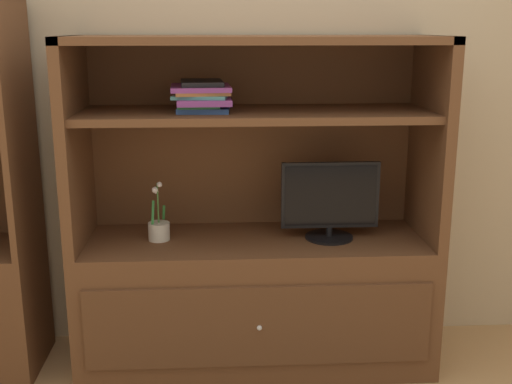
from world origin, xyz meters
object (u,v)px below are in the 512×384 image
(tv_monitor, at_px, (330,201))
(potted_plant, at_px, (159,228))
(media_console, at_px, (255,266))
(magazine_stack, at_px, (202,96))

(tv_monitor, relative_size, potted_plant, 1.62)
(media_console, distance_m, potted_plant, 0.51)
(tv_monitor, height_order, magazine_stack, magazine_stack)
(media_console, height_order, potted_plant, media_console)
(potted_plant, distance_m, magazine_stack, 0.68)
(potted_plant, bearing_deg, magazine_stack, -1.58)
(magazine_stack, bearing_deg, tv_monitor, -1.73)
(tv_monitor, xyz_separation_m, magazine_stack, (-0.61, 0.02, 0.51))
(tv_monitor, height_order, potted_plant, tv_monitor)
(media_console, relative_size, tv_monitor, 3.64)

